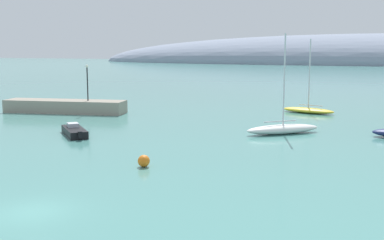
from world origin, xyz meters
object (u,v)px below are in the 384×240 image
Objects in this scene: sailboat_white_outer_mooring at (283,128)px; harbor_lamp_post at (87,79)px; sailboat_yellow_end_of_line at (308,109)px; motorboat_black_foreground at (74,131)px; mooring_buoy_orange at (144,161)px.

harbor_lamp_post is at bearing 127.66° from sailboat_white_outer_mooring.
sailboat_white_outer_mooring is 1.03× the size of sailboat_yellow_end_of_line.
sailboat_yellow_end_of_line is 31.75m from motorboat_black_foreground.
sailboat_yellow_end_of_line reaches higher than motorboat_black_foreground.
sailboat_white_outer_mooring reaches higher than harbor_lamp_post.
harbor_lamp_post reaches higher than motorboat_black_foreground.
sailboat_white_outer_mooring is 16.75m from sailboat_yellow_end_of_line.
sailboat_white_outer_mooring reaches higher than mooring_buoy_orange.
motorboat_black_foreground is at bearing 66.56° from sailboat_yellow_end_of_line.
motorboat_black_foreground is at bearing 163.65° from sailboat_white_outer_mooring.
sailboat_white_outer_mooring is 18.69m from mooring_buoy_orange.
sailboat_white_outer_mooring reaches higher than motorboat_black_foreground.
sailboat_white_outer_mooring is 2.13× the size of harbor_lamp_post.
sailboat_white_outer_mooring is at bearing 66.25° from mooring_buoy_orange.
mooring_buoy_orange is at bearing -151.77° from sailboat_white_outer_mooring.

